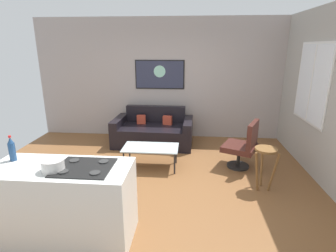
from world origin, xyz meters
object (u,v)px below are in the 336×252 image
at_px(wall_painting, 160,75).
at_px(soda_bottle, 12,149).
at_px(bar_stool, 265,158).
at_px(mixing_bowl, 53,165).
at_px(couch, 153,132).
at_px(armchair, 244,145).
at_px(coffee_table, 151,149).

bearing_deg(wall_painting, soda_bottle, -109.21).
relative_size(bar_stool, mixing_bowl, 2.93).
distance_m(couch, armchair, 2.12).
bearing_deg(couch, bar_stool, -43.29).
bearing_deg(armchair, bar_stool, -76.54).
bearing_deg(bar_stool, soda_bottle, -159.40).
relative_size(soda_bottle, mixing_bowl, 1.30).
relative_size(couch, wall_painting, 1.53).
relative_size(coffee_table, armchair, 1.12).
distance_m(armchair, soda_bottle, 3.61).
bearing_deg(coffee_table, armchair, 4.31).
relative_size(armchair, bar_stool, 1.31).
bearing_deg(couch, coffee_table, -84.35).
distance_m(couch, coffee_table, 1.25).
height_order(coffee_table, soda_bottle, soda_bottle).
height_order(soda_bottle, wall_painting, wall_painting).
bearing_deg(armchair, mixing_bowl, -137.97).
height_order(armchair, soda_bottle, soda_bottle).
distance_m(couch, bar_stool, 2.73).
relative_size(coffee_table, wall_painting, 0.86).
relative_size(bar_stool, wall_painting, 0.59).
distance_m(coffee_table, mixing_bowl, 2.24).
height_order(couch, coffee_table, couch).
bearing_deg(wall_painting, coffee_table, -88.82).
distance_m(coffee_table, armchair, 1.68).
height_order(couch, mixing_bowl, mixing_bowl).
xyz_separation_m(coffee_table, armchair, (1.67, 0.13, 0.07)).
height_order(bar_stool, wall_painting, wall_painting).
distance_m(armchair, mixing_bowl, 3.27).
bearing_deg(mixing_bowl, bar_stool, 28.64).
bearing_deg(coffee_table, couch, 95.65).
relative_size(soda_bottle, wall_painting, 0.26).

